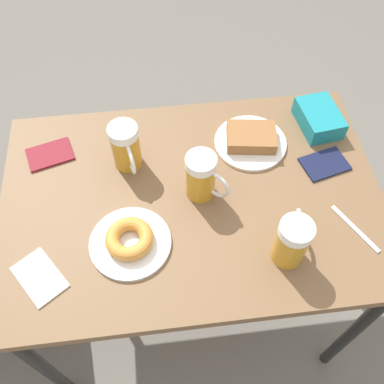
{
  "coord_description": "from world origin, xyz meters",
  "views": [
    {
      "loc": [
        -0.63,
        0.08,
        1.71
      ],
      "look_at": [
        0.0,
        0.0,
        0.77
      ],
      "focal_mm": 40.0,
      "sensor_mm": 36.0,
      "label": 1
    }
  ],
  "objects_px": {
    "beer_mug_left": "(292,241)",
    "passport_near_edge": "(50,154)",
    "fork": "(355,229)",
    "plate_with_cake": "(251,140)",
    "beer_mug_right": "(126,147)",
    "blue_pouch": "(319,118)",
    "plate_with_donut": "(130,241)",
    "napkin_folded": "(40,277)",
    "passport_far_edge": "(325,164)",
    "beer_mug_center": "(202,177)"
  },
  "relations": [
    {
      "from": "beer_mug_right",
      "to": "passport_near_edge",
      "type": "height_order",
      "value": "beer_mug_right"
    },
    {
      "from": "beer_mug_right",
      "to": "plate_with_donut",
      "type": "bearing_deg",
      "value": 178.69
    },
    {
      "from": "napkin_folded",
      "to": "fork",
      "type": "distance_m",
      "value": 0.79
    },
    {
      "from": "beer_mug_left",
      "to": "napkin_folded",
      "type": "distance_m",
      "value": 0.6
    },
    {
      "from": "plate_with_donut",
      "to": "fork",
      "type": "relative_size",
      "value": 1.38
    },
    {
      "from": "napkin_folded",
      "to": "blue_pouch",
      "type": "distance_m",
      "value": 0.89
    },
    {
      "from": "beer_mug_right",
      "to": "napkin_folded",
      "type": "distance_m",
      "value": 0.4
    },
    {
      "from": "plate_with_cake",
      "to": "fork",
      "type": "bearing_deg",
      "value": -146.14
    },
    {
      "from": "beer_mug_left",
      "to": "beer_mug_right",
      "type": "xyz_separation_m",
      "value": [
        0.33,
        0.37,
        0.0
      ]
    },
    {
      "from": "beer_mug_center",
      "to": "blue_pouch",
      "type": "height_order",
      "value": "beer_mug_center"
    },
    {
      "from": "beer_mug_left",
      "to": "beer_mug_center",
      "type": "bearing_deg",
      "value": 41.51
    },
    {
      "from": "plate_with_donut",
      "to": "napkin_folded",
      "type": "distance_m",
      "value": 0.23
    },
    {
      "from": "beer_mug_left",
      "to": "beer_mug_right",
      "type": "relative_size",
      "value": 1.0
    },
    {
      "from": "plate_with_donut",
      "to": "blue_pouch",
      "type": "xyz_separation_m",
      "value": [
        0.34,
        -0.58,
        0.01
      ]
    },
    {
      "from": "blue_pouch",
      "to": "napkin_folded",
      "type": "bearing_deg",
      "value": 116.67
    },
    {
      "from": "plate_with_cake",
      "to": "beer_mug_left",
      "type": "relative_size",
      "value": 1.48
    },
    {
      "from": "beer_mug_center",
      "to": "napkin_folded",
      "type": "relative_size",
      "value": 0.89
    },
    {
      "from": "beer_mug_left",
      "to": "passport_near_edge",
      "type": "distance_m",
      "value": 0.72
    },
    {
      "from": "plate_with_donut",
      "to": "passport_far_edge",
      "type": "bearing_deg",
      "value": -71.54
    },
    {
      "from": "plate_with_cake",
      "to": "beer_mug_left",
      "type": "xyz_separation_m",
      "value": [
        -0.36,
        -0.02,
        0.05
      ]
    },
    {
      "from": "passport_near_edge",
      "to": "blue_pouch",
      "type": "xyz_separation_m",
      "value": [
        0.02,
        -0.79,
        0.03
      ]
    },
    {
      "from": "passport_far_edge",
      "to": "blue_pouch",
      "type": "height_order",
      "value": "blue_pouch"
    },
    {
      "from": "beer_mug_right",
      "to": "napkin_folded",
      "type": "height_order",
      "value": "beer_mug_right"
    },
    {
      "from": "beer_mug_center",
      "to": "blue_pouch",
      "type": "xyz_separation_m",
      "value": [
        0.2,
        -0.38,
        -0.04
      ]
    },
    {
      "from": "napkin_folded",
      "to": "passport_far_edge",
      "type": "xyz_separation_m",
      "value": [
        0.25,
        -0.77,
        0.0
      ]
    },
    {
      "from": "plate_with_donut",
      "to": "beer_mug_center",
      "type": "bearing_deg",
      "value": -55.77
    },
    {
      "from": "beer_mug_left",
      "to": "napkin_folded",
      "type": "xyz_separation_m",
      "value": [
        0.01,
        0.6,
        -0.07
      ]
    },
    {
      "from": "beer_mug_left",
      "to": "beer_mug_center",
      "type": "relative_size",
      "value": 1.0
    },
    {
      "from": "plate_with_donut",
      "to": "beer_mug_right",
      "type": "xyz_separation_m",
      "value": [
        0.26,
        -0.01,
        0.05
      ]
    },
    {
      "from": "plate_with_donut",
      "to": "passport_near_edge",
      "type": "bearing_deg",
      "value": 34.86
    },
    {
      "from": "plate_with_cake",
      "to": "blue_pouch",
      "type": "xyz_separation_m",
      "value": [
        0.05,
        -0.21,
        0.01
      ]
    },
    {
      "from": "plate_with_donut",
      "to": "plate_with_cake",
      "type": "bearing_deg",
      "value": -51.56
    },
    {
      "from": "beer_mug_left",
      "to": "plate_with_cake",
      "type": "bearing_deg",
      "value": 3.01
    },
    {
      "from": "passport_far_edge",
      "to": "napkin_folded",
      "type": "bearing_deg",
      "value": 107.83
    },
    {
      "from": "fork",
      "to": "passport_far_edge",
      "type": "height_order",
      "value": "passport_far_edge"
    },
    {
      "from": "plate_with_cake",
      "to": "napkin_folded",
      "type": "distance_m",
      "value": 0.68
    },
    {
      "from": "beer_mug_center",
      "to": "napkin_folded",
      "type": "height_order",
      "value": "beer_mug_center"
    },
    {
      "from": "plate_with_cake",
      "to": "plate_with_donut",
      "type": "relative_size",
      "value": 1.03
    },
    {
      "from": "plate_with_cake",
      "to": "beer_mug_center",
      "type": "xyz_separation_m",
      "value": [
        -0.15,
        0.17,
        0.05
      ]
    },
    {
      "from": "plate_with_cake",
      "to": "beer_mug_right",
      "type": "distance_m",
      "value": 0.36
    },
    {
      "from": "beer_mug_right",
      "to": "passport_far_edge",
      "type": "distance_m",
      "value": 0.56
    },
    {
      "from": "fork",
      "to": "plate_with_cake",
      "type": "bearing_deg",
      "value": 33.86
    },
    {
      "from": "napkin_folded",
      "to": "passport_far_edge",
      "type": "distance_m",
      "value": 0.81
    },
    {
      "from": "beer_mug_right",
      "to": "passport_near_edge",
      "type": "xyz_separation_m",
      "value": [
        0.06,
        0.22,
        -0.07
      ]
    },
    {
      "from": "blue_pouch",
      "to": "plate_with_donut",
      "type": "bearing_deg",
      "value": 120.23
    },
    {
      "from": "beer_mug_left",
      "to": "passport_near_edge",
      "type": "relative_size",
      "value": 0.97
    },
    {
      "from": "blue_pouch",
      "to": "beer_mug_left",
      "type": "bearing_deg",
      "value": 154.51
    },
    {
      "from": "beer_mug_center",
      "to": "beer_mug_right",
      "type": "relative_size",
      "value": 1.0
    },
    {
      "from": "passport_far_edge",
      "to": "blue_pouch",
      "type": "relative_size",
      "value": 0.89
    },
    {
      "from": "napkin_folded",
      "to": "fork",
      "type": "height_order",
      "value": "same"
    }
  ]
}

